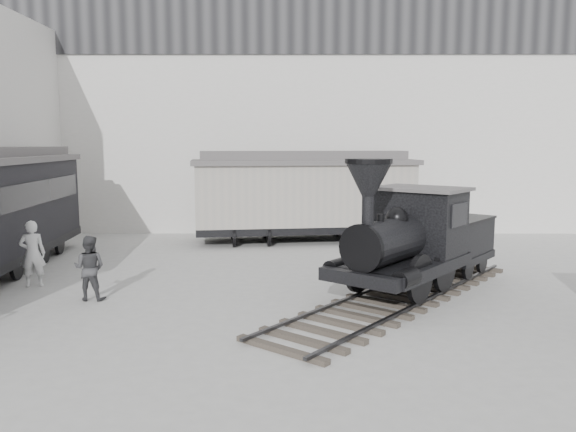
{
  "coord_description": "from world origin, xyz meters",
  "views": [
    {
      "loc": [
        -0.72,
        -11.62,
        4.05
      ],
      "look_at": [
        -0.77,
        4.47,
        2.0
      ],
      "focal_mm": 35.0,
      "sensor_mm": 36.0,
      "label": 1
    }
  ],
  "objects_px": {
    "visitor_a": "(32,254)",
    "visitor_b": "(89,268)",
    "locomotive": "(413,245)",
    "boxcar": "(304,194)"
  },
  "relations": [
    {
      "from": "visitor_a",
      "to": "visitor_b",
      "type": "height_order",
      "value": "visitor_a"
    },
    {
      "from": "locomotive",
      "to": "boxcar",
      "type": "bearing_deg",
      "value": 146.88
    },
    {
      "from": "visitor_b",
      "to": "boxcar",
      "type": "bearing_deg",
      "value": -118.57
    },
    {
      "from": "boxcar",
      "to": "visitor_b",
      "type": "distance_m",
      "value": 10.82
    },
    {
      "from": "visitor_a",
      "to": "boxcar",
      "type": "bearing_deg",
      "value": -151.96
    },
    {
      "from": "boxcar",
      "to": "locomotive",
      "type": "bearing_deg",
      "value": -79.69
    },
    {
      "from": "boxcar",
      "to": "visitor_a",
      "type": "bearing_deg",
      "value": -144.15
    },
    {
      "from": "visitor_a",
      "to": "visitor_b",
      "type": "relative_size",
      "value": 1.12
    },
    {
      "from": "visitor_a",
      "to": "visitor_b",
      "type": "bearing_deg",
      "value": 130.87
    },
    {
      "from": "boxcar",
      "to": "visitor_b",
      "type": "bearing_deg",
      "value": -130.82
    }
  ]
}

